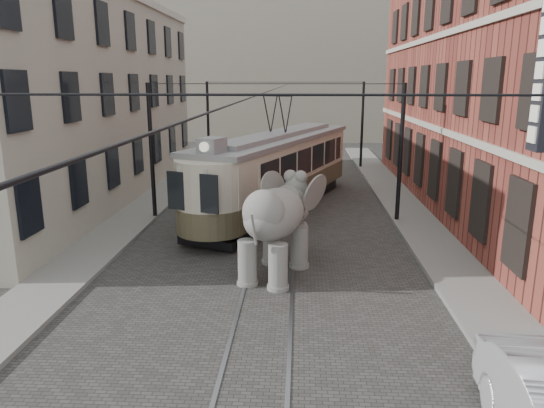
{
  "coord_description": "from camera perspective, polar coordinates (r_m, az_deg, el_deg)",
  "views": [
    {
      "loc": [
        0.9,
        -15.78,
        6.11
      ],
      "look_at": [
        -0.0,
        0.54,
        2.1
      ],
      "focal_mm": 33.49,
      "sensor_mm": 36.0,
      "label": 1
    }
  ],
  "objects": [
    {
      "name": "sidewalk_left",
      "position": [
        18.45,
        -20.82,
        -6.25
      ],
      "size": [
        2.0,
        60.0,
        0.15
      ],
      "primitive_type": "cube",
      "color": "slate",
      "rests_on": "ground"
    },
    {
      "name": "tram",
      "position": [
        24.15,
        0.67,
        5.71
      ],
      "size": [
        7.5,
        13.81,
        5.44
      ],
      "primitive_type": null,
      "rotation": [
        0.0,
        0.0,
        -0.36
      ],
      "color": "#BEB19A",
      "rests_on": "ground"
    },
    {
      "name": "distant_block",
      "position": [
        55.8,
        2.32,
        14.7
      ],
      "size": [
        28.0,
        10.0,
        14.0
      ],
      "primitive_type": "cube",
      "color": "gray",
      "rests_on": "ground"
    },
    {
      "name": "stucco_building",
      "position": [
        28.42,
        -21.98,
        10.57
      ],
      "size": [
        7.0,
        24.0,
        10.0
      ],
      "primitive_type": "cube",
      "color": "gray",
      "rests_on": "ground"
    },
    {
      "name": "ground",
      "position": [
        16.95,
        -0.09,
        -7.35
      ],
      "size": [
        120.0,
        120.0,
        0.0
      ],
      "primitive_type": "plane",
      "color": "#3E3C39"
    },
    {
      "name": "catenary",
      "position": [
        21.04,
        0.13,
        5.29
      ],
      "size": [
        11.0,
        30.2,
        6.0
      ],
      "primitive_type": null,
      "color": "black",
      "rests_on": "ground"
    },
    {
      "name": "elephant",
      "position": [
        15.96,
        0.28,
        -2.76
      ],
      "size": [
        4.29,
        5.75,
        3.13
      ],
      "primitive_type": null,
      "rotation": [
        0.0,
        0.0,
        -0.32
      ],
      "color": "slate",
      "rests_on": "ground"
    },
    {
      "name": "tram_rails",
      "position": [
        16.94,
        -0.09,
        -7.31
      ],
      "size": [
        1.54,
        80.0,
        0.02
      ],
      "primitive_type": null,
      "color": "slate",
      "rests_on": "ground"
    },
    {
      "name": "sidewalk_right",
      "position": [
        17.65,
        19.91,
        -7.08
      ],
      "size": [
        2.0,
        60.0,
        0.15
      ],
      "primitive_type": "cube",
      "color": "slate",
      "rests_on": "ground"
    },
    {
      "name": "brick_building",
      "position": [
        26.76,
        25.97,
        12.2
      ],
      "size": [
        8.0,
        26.0,
        12.0
      ],
      "primitive_type": "cube",
      "color": "maroon",
      "rests_on": "ground"
    }
  ]
}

